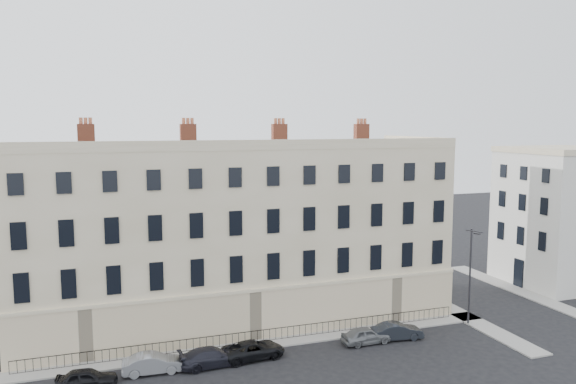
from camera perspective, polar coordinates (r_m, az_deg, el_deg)
name	(u,v)px	position (r m, az deg, el deg)	size (l,w,h in m)	color
ground	(358,360)	(42.69, 7.10, -16.58)	(160.00, 160.00, 0.00)	black
terrace	(237,233)	(49.32, -5.25, -4.20)	(36.22, 12.22, 17.00)	#BEB08D
adjacent_building	(560,219)	(66.18, 25.88, -2.46)	(10.00, 10.00, 14.00)	silver
pavement_terrace	(208,351)	(44.11, -8.17, -15.72)	(48.00, 2.00, 0.12)	gray
pavement_east_return	(446,307)	(55.39, 15.71, -11.14)	(2.00, 24.00, 0.12)	gray
pavement_adjacent	(517,290)	(62.88, 22.26, -9.22)	(2.00, 20.00, 0.12)	gray
railings	(257,336)	(45.14, -3.13, -14.44)	(35.00, 0.04, 0.96)	black
car_a	(87,379)	(40.30, -19.77, -17.41)	(1.55, 3.85, 1.31)	black
car_b	(153,363)	(41.23, -13.56, -16.57)	(1.45, 4.16, 1.37)	slate
car_c	(212,357)	(41.55, -7.76, -16.26)	(1.89, 4.65, 1.35)	black
car_d	(253,350)	(42.50, -3.55, -15.70)	(2.15, 4.65, 1.29)	black
car_e	(366,335)	(45.40, 7.92, -14.22)	(1.56, 3.89, 1.32)	slate
car_f	(397,331)	(46.60, 11.02, -13.71)	(1.42, 4.06, 1.34)	black
streetlamp	(470,272)	(50.03, 18.05, -7.74)	(0.78, 1.72, 8.32)	#2C2C31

